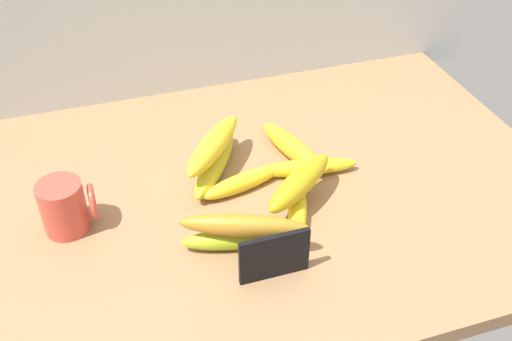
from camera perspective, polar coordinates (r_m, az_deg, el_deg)
counter_top at (r=109.58cm, az=0.61°, el=-2.23°), size 110.00×76.00×3.00cm
chalkboard_sign at (r=90.63cm, az=1.74°, el=-8.31°), size 11.00×1.80×8.40cm
coffee_mug at (r=102.46cm, az=-17.73°, el=-3.37°), size 8.91×7.41×9.20cm
banana_0 at (r=107.14cm, az=-1.34°, el=-1.14°), size 16.23×6.95×3.29cm
banana_1 at (r=111.16cm, az=-3.94°, el=0.72°), size 14.46×20.07×4.15cm
banana_2 at (r=110.99cm, az=4.85°, el=0.29°), size 19.25×6.29×3.20cm
banana_3 at (r=96.42cm, az=-1.21°, el=-6.44°), size 20.23×7.41×3.69cm
banana_4 at (r=115.12cm, az=3.48°, el=2.20°), size 9.16×19.07×4.01cm
banana_5 at (r=102.95cm, az=3.92°, el=-3.17°), size 8.71×17.12×3.33cm
banana_6 at (r=101.33cm, az=4.20°, el=-1.14°), size 16.87×14.33×4.31cm
banana_7 at (r=108.53cm, az=-4.11°, el=2.45°), size 15.73×17.86×4.32cm
banana_8 at (r=93.15cm, az=-1.15°, el=-5.27°), size 20.33×10.91×3.62cm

